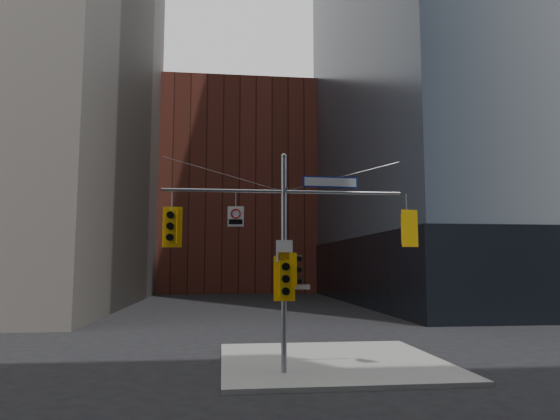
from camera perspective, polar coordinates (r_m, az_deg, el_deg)
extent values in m
plane|color=black|center=(14.87, 1.46, -20.20)|extent=(160.00, 160.00, 0.00)
cube|color=gray|center=(19.05, 5.93, -16.84)|extent=(8.00, 8.00, 0.15)
cube|color=black|center=(55.17, 26.54, -6.21)|extent=(36.40, 36.40, 6.00)
cube|color=brown|center=(73.07, -4.94, 1.96)|extent=(26.00, 20.00, 28.00)
cylinder|color=gray|center=(16.42, 0.45, -6.20)|extent=(0.18, 0.18, 7.20)
sphere|color=gray|center=(16.81, 0.44, 6.16)|extent=(0.20, 0.20, 0.20)
cylinder|color=gray|center=(16.47, -6.49, 2.22)|extent=(4.00, 0.11, 0.11)
cylinder|color=gray|center=(16.95, 7.17, 1.98)|extent=(4.00, 0.11, 0.11)
cylinder|color=gray|center=(16.25, 0.59, 2.29)|extent=(0.10, 0.70, 0.10)
cylinder|color=gray|center=(16.56, -6.46, 4.10)|extent=(4.00, 0.02, 1.12)
cylinder|color=gray|center=(17.04, 7.14, 3.81)|extent=(4.00, 0.02, 1.12)
cube|color=yellow|center=(16.42, -12.32, -1.87)|extent=(0.36, 0.27, 1.07)
cube|color=yellow|center=(16.60, -12.21, -1.92)|extent=(0.63, 0.09, 1.32)
cylinder|color=black|center=(16.25, -12.41, -0.56)|extent=(0.24, 0.18, 0.22)
cylinder|color=black|center=(16.33, -12.36, -0.59)|extent=(0.19, 0.03, 0.19)
cylinder|color=black|center=(16.22, -12.44, -1.81)|extent=(0.24, 0.18, 0.22)
cylinder|color=black|center=(16.30, -12.39, -1.83)|extent=(0.19, 0.03, 0.19)
cylinder|color=black|center=(16.20, -12.47, -3.07)|extent=(0.24, 0.18, 0.22)
cylinder|color=black|center=(16.28, -12.42, -3.09)|extent=(0.19, 0.03, 0.19)
cube|color=yellow|center=(17.49, 14.32, -2.08)|extent=(0.36, 0.28, 1.01)
cube|color=yellow|center=(17.34, 14.61, -2.03)|extent=(0.60, 0.14, 1.25)
cylinder|color=black|center=(17.68, 13.97, -1.03)|extent=(0.23, 0.19, 0.21)
cylinder|color=black|center=(17.61, 14.10, -1.01)|extent=(0.18, 0.05, 0.18)
cylinder|color=black|center=(17.65, 14.00, -2.12)|extent=(0.23, 0.19, 0.21)
cylinder|color=black|center=(17.59, 14.13, -2.10)|extent=(0.18, 0.05, 0.18)
cylinder|color=black|center=(17.63, 14.03, -3.21)|extent=(0.23, 0.19, 0.21)
cylinder|color=#0CE559|center=(17.57, 14.16, -3.20)|extent=(0.18, 0.05, 0.18)
cube|color=yellow|center=(16.45, 1.42, -6.82)|extent=(0.25, 0.36, 1.09)
cylinder|color=black|center=(16.49, 2.13, -5.55)|extent=(0.17, 0.23, 0.23)
cylinder|color=black|center=(16.47, 1.85, -5.55)|extent=(0.02, 0.20, 0.20)
cylinder|color=black|center=(16.49, 2.14, -6.81)|extent=(0.17, 0.23, 0.23)
cylinder|color=black|center=(16.47, 1.85, -6.81)|extent=(0.02, 0.20, 0.20)
cylinder|color=black|center=(16.49, 2.14, -8.07)|extent=(0.17, 0.23, 0.23)
cylinder|color=black|center=(16.48, 1.86, -8.07)|extent=(0.02, 0.20, 0.20)
cube|color=yellow|center=(16.15, 0.57, -7.86)|extent=(0.38, 0.27, 1.17)
cube|color=yellow|center=(16.34, 0.49, -7.84)|extent=(0.69, 0.06, 1.45)
cylinder|color=black|center=(15.92, 0.66, -6.47)|extent=(0.25, 0.18, 0.25)
cylinder|color=black|center=(16.01, 0.62, -6.47)|extent=(0.21, 0.03, 0.21)
cylinder|color=black|center=(15.92, 0.66, -7.88)|extent=(0.25, 0.18, 0.25)
cylinder|color=black|center=(16.01, 0.62, -7.87)|extent=(0.21, 0.03, 0.21)
cylinder|color=black|center=(15.94, 0.66, -9.28)|extent=(0.25, 0.18, 0.25)
cylinder|color=black|center=(16.03, 0.62, -9.26)|extent=(0.21, 0.03, 0.21)
cube|color=navy|center=(16.91, 5.78, 3.19)|extent=(1.91, 0.16, 0.37)
cube|color=silver|center=(16.89, 5.80, 3.20)|extent=(1.79, 0.12, 0.29)
cube|color=silver|center=(16.35, -5.09, -0.74)|extent=(0.53, 0.08, 0.66)
torus|color=#B20A0A|center=(16.34, -5.09, -0.42)|extent=(0.33, 0.08, 0.33)
cube|color=black|center=(16.32, -5.09, -1.35)|extent=(0.44, 0.06, 0.16)
cube|color=silver|center=(16.30, 0.50, -4.71)|extent=(0.55, 0.06, 0.72)
cube|color=#D88C00|center=(16.28, 0.51, -5.41)|extent=(0.40, 0.03, 0.32)
cube|color=silver|center=(16.49, 2.02, -8.78)|extent=(0.82, 0.13, 0.16)
cube|color=#145926|center=(16.88, 0.26, -8.86)|extent=(0.09, 0.80, 0.16)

